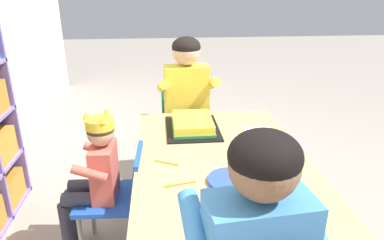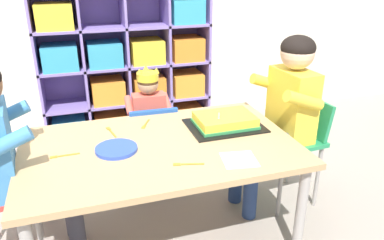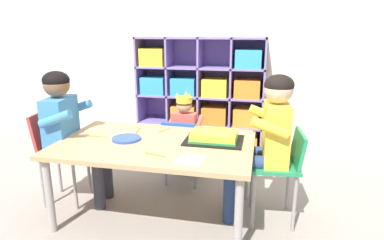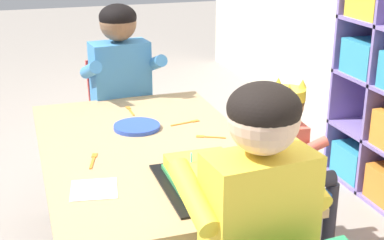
# 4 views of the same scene
# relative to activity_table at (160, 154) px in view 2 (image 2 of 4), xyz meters

# --- Properties ---
(ground) EXTENTS (16.00, 16.00, 0.00)m
(ground) POSITION_rel_activity_table_xyz_m (0.00, 0.00, -0.51)
(ground) COLOR gray
(storage_cubby_shelf) EXTENTS (1.38, 0.34, 1.26)m
(storage_cubby_shelf) POSITION_rel_activity_table_xyz_m (0.08, 1.41, 0.05)
(storage_cubby_shelf) COLOR #7F6BB2
(storage_cubby_shelf) RESTS_ON ground
(activity_table) EXTENTS (1.37, 0.86, 0.56)m
(activity_table) POSITION_rel_activity_table_xyz_m (0.00, 0.00, 0.00)
(activity_table) COLOR tan
(activity_table) RESTS_ON ground
(classroom_chair_blue) EXTENTS (0.34, 0.35, 0.59)m
(classroom_chair_blue) POSITION_rel_activity_table_xyz_m (0.07, 0.53, -0.16)
(classroom_chair_blue) COLOR #1E4CA8
(classroom_chair_blue) RESTS_ON ground
(child_with_crown) EXTENTS (0.30, 0.31, 0.81)m
(child_with_crown) POSITION_rel_activity_table_xyz_m (0.07, 0.63, -0.01)
(child_with_crown) COLOR #D15647
(child_with_crown) RESTS_ON ground
(adult_helper_seated) EXTENTS (0.45, 0.43, 1.04)m
(adult_helper_seated) POSITION_rel_activity_table_xyz_m (-0.70, 0.04, 0.13)
(adult_helper_seated) COLOR #3D7FBC
(adult_helper_seated) RESTS_ON ground
(classroom_chair_guest_side) EXTENTS (0.37, 0.38, 0.66)m
(classroom_chair_guest_side) POSITION_rel_activity_table_xyz_m (0.87, 0.12, -0.08)
(classroom_chair_guest_side) COLOR #238451
(classroom_chair_guest_side) RESTS_ON ground
(guest_at_table_side) EXTENTS (0.45, 0.42, 1.05)m
(guest_at_table_side) POSITION_rel_activity_table_xyz_m (0.76, 0.11, 0.14)
(guest_at_table_side) COLOR yellow
(guest_at_table_side) RESTS_ON ground
(birthday_cake_on_tray) EXTENTS (0.41, 0.31, 0.10)m
(birthday_cake_on_tray) POSITION_rel_activity_table_xyz_m (0.40, 0.11, 0.08)
(birthday_cake_on_tray) COLOR black
(birthday_cake_on_tray) RESTS_ON activity_table
(paper_plate_stack) EXTENTS (0.21, 0.21, 0.02)m
(paper_plate_stack) POSITION_rel_activity_table_xyz_m (-0.22, -0.00, 0.06)
(paper_plate_stack) COLOR blue
(paper_plate_stack) RESTS_ON activity_table
(paper_napkin_square) EXTENTS (0.18, 0.18, 0.00)m
(paper_napkin_square) POSITION_rel_activity_table_xyz_m (0.32, -0.27, 0.05)
(paper_napkin_square) COLOR white
(paper_napkin_square) RESTS_ON activity_table
(fork_by_napkin) EXTENTS (0.14, 0.02, 0.00)m
(fork_by_napkin) POSITION_rel_activity_table_xyz_m (-0.47, 0.02, 0.06)
(fork_by_napkin) COLOR orange
(fork_by_napkin) RESTS_ON activity_table
(fork_scattered_mid_table) EXTENTS (0.14, 0.05, 0.00)m
(fork_scattered_mid_table) POSITION_rel_activity_table_xyz_m (0.07, -0.24, 0.06)
(fork_scattered_mid_table) COLOR orange
(fork_scattered_mid_table) RESTS_ON activity_table
(fork_at_table_front_edge) EXTENTS (0.04, 0.14, 0.00)m
(fork_at_table_front_edge) POSITION_rel_activity_table_xyz_m (-0.22, 0.23, 0.06)
(fork_at_table_front_edge) COLOR orange
(fork_at_table_front_edge) RESTS_ON activity_table
(fork_near_cake_tray) EXTENTS (0.07, 0.12, 0.00)m
(fork_near_cake_tray) POSITION_rel_activity_table_xyz_m (-0.02, 0.27, 0.06)
(fork_near_cake_tray) COLOR orange
(fork_near_cake_tray) RESTS_ON activity_table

